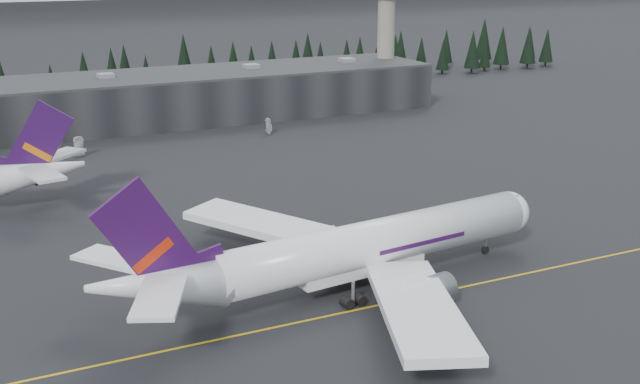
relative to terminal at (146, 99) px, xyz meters
name	(u,v)px	position (x,y,z in m)	size (l,w,h in m)	color
ground	(386,296)	(0.00, -125.00, -6.30)	(1400.00, 1400.00, 0.00)	black
taxiline	(394,302)	(0.00, -127.00, -6.29)	(400.00, 0.40, 0.02)	gold
terminal	(146,99)	(0.00, 0.00, 0.00)	(160.00, 30.00, 12.60)	black
control_tower	(386,22)	(75.00, 3.00, 17.11)	(10.00, 10.00, 37.70)	gray
treeline	(115,76)	(0.00, 37.00, 1.20)	(360.00, 20.00, 15.00)	black
jet_main	(342,252)	(-4.51, -120.84, -0.66)	(67.98, 62.47, 20.01)	white
gse_vehicle_a	(79,154)	(-22.90, -30.14, -5.65)	(2.15, 4.65, 1.29)	silver
gse_vehicle_b	(269,131)	(23.81, -27.42, -5.61)	(1.64, 4.08, 1.39)	silver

